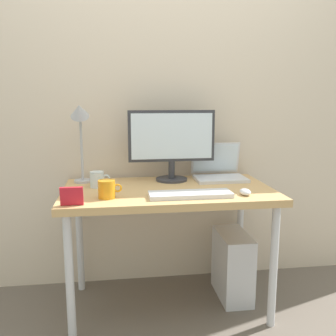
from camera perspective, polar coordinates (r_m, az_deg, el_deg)
ground_plane at (r=2.46m, az=0.00°, el=-20.05°), size 6.00×6.00×0.00m
back_wall at (r=2.52m, az=-1.30°, el=11.61°), size 4.40×0.04×2.60m
desk at (r=2.20m, az=0.00°, el=-4.93°), size 1.20×0.68×0.74m
monitor at (r=2.35m, az=0.56°, el=4.14°), size 0.54×0.20×0.44m
laptop at (r=2.46m, az=7.62°, el=-0.27°), size 0.32×0.27×0.23m
desk_lamp at (r=2.32m, az=-13.16°, el=6.53°), size 0.11×0.16×0.51m
keyboard at (r=2.00m, az=3.41°, el=-4.01°), size 0.44×0.14×0.02m
mouse at (r=2.07m, az=11.62°, el=-3.56°), size 0.06×0.09×0.03m
coffee_mug at (r=1.99m, az=-9.22°, el=-3.18°), size 0.12×0.09×0.10m
glass_cup at (r=2.24m, az=-10.65°, el=-1.70°), size 0.12×0.08×0.09m
photo_frame at (r=1.88m, az=-14.37°, el=-4.13°), size 0.11×0.03×0.09m
computer_tower at (r=2.50m, az=9.73°, el=-14.28°), size 0.18×0.36×0.42m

